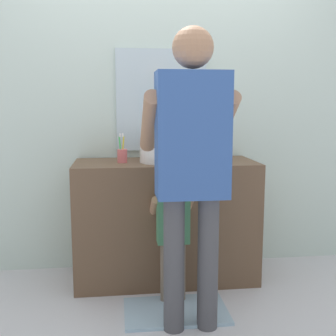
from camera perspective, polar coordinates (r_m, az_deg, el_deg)
ground_plane at (r=2.98m, az=0.37°, el=-16.93°), size 14.00×14.00×0.00m
back_wall at (r=3.30m, az=-1.01°, el=9.77°), size 4.40×0.10×2.70m
vanity_cabinet at (r=3.10m, az=-0.34°, el=-7.18°), size 1.31×0.54×0.88m
sink_basin at (r=2.98m, az=-0.31°, el=1.93°), size 0.37×0.37×0.11m
faucet at (r=3.20m, az=-0.78°, el=2.83°), size 0.18×0.14×0.18m
toothbrush_cup at (r=2.97m, az=-6.28°, el=1.79°), size 0.07×0.07×0.21m
soap_bottle at (r=3.09m, az=6.30°, el=2.30°), size 0.06×0.06×0.17m
bath_mat at (r=2.75m, az=1.08°, el=-18.98°), size 0.64×0.40×0.02m
child_toddler at (r=2.69m, az=0.66°, el=-7.57°), size 0.28×0.28×0.89m
adult_parent at (r=2.29m, az=3.22°, el=1.89°), size 0.52×0.55×1.69m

